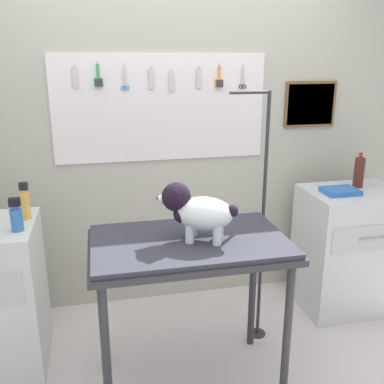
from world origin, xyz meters
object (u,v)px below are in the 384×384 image
(grooming_table, at_px, (190,255))
(cabinet_right, at_px, (348,249))
(soda_bottle, at_px, (359,171))
(grooming_arm, at_px, (261,231))
(dog, at_px, (196,210))
(spray_bottle_short, at_px, (25,203))

(grooming_table, xyz_separation_m, cabinet_right, (1.33, 0.57, -0.36))
(soda_bottle, bearing_deg, grooming_table, -155.08)
(grooming_arm, relative_size, dog, 3.97)
(cabinet_right, distance_m, soda_bottle, 0.58)
(grooming_table, bearing_deg, grooming_arm, 32.38)
(grooming_arm, relative_size, spray_bottle_short, 7.35)
(dog, bearing_deg, spray_bottle_short, 151.82)
(grooming_arm, relative_size, cabinet_right, 1.80)
(grooming_table, height_order, soda_bottle, soda_bottle)
(dog, xyz_separation_m, spray_bottle_short, (-0.90, 0.48, -0.06))
(spray_bottle_short, bearing_deg, cabinet_right, 2.64)
(soda_bottle, bearing_deg, spray_bottle_short, -175.48)
(grooming_arm, bearing_deg, cabinet_right, 16.17)
(spray_bottle_short, height_order, soda_bottle, soda_bottle)
(grooming_table, distance_m, spray_bottle_short, 1.01)
(grooming_table, relative_size, grooming_arm, 0.64)
(grooming_arm, distance_m, spray_bottle_short, 1.44)
(grooming_arm, distance_m, soda_bottle, 0.95)
(dog, relative_size, spray_bottle_short, 1.85)
(cabinet_right, xyz_separation_m, soda_bottle, (0.07, 0.08, 0.57))
(grooming_arm, xyz_separation_m, cabinet_right, (0.79, 0.23, -0.31))
(grooming_table, relative_size, spray_bottle_short, 4.74)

